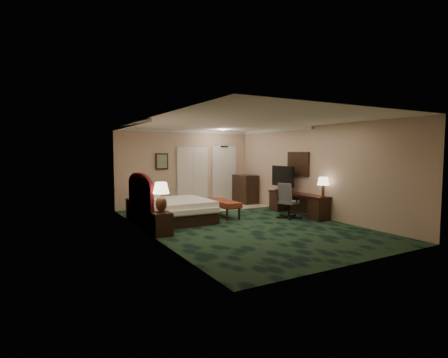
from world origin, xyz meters
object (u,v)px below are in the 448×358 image
nightstand_near (161,224)px  minibar (245,189)px  desk (297,204)px  lamp_far (136,189)px  tv (283,179)px  lamp_near (161,197)px  desk_chair (289,201)px  bed_bench (223,208)px  bed (174,211)px  nightstand_far (136,209)px

nightstand_near → minibar: size_ratio=0.50×
nightstand_near → desk: size_ratio=0.23×
nightstand_near → lamp_far: size_ratio=0.92×
desk → tv: tv is taller
lamp_near → desk_chair: 3.92m
nightstand_near → lamp_far: lamp_far is taller
lamp_far → bed_bench: 2.59m
bed → desk_chair: bearing=-20.5°
bed → minibar: bearing=28.9°
bed → lamp_near: size_ratio=2.73×
nightstand_near → minibar: 5.53m
desk_chair → minibar: (0.53, 3.16, 0.01)m
nightstand_far → lamp_far: 0.58m
lamp_near → desk: bearing=5.4°
minibar → lamp_near: bearing=-143.5°
nightstand_far → minibar: minibar is taller
lamp_far → desk_chair: size_ratio=0.55×
desk → tv: size_ratio=2.23×
nightstand_far → desk_chair: bearing=-27.9°
nightstand_far → bed_bench: size_ratio=0.41×
nightstand_far → desk: desk is taller
bed → tv: size_ratio=1.84×
lamp_near → minibar: 5.52m
nightstand_far → tv: size_ratio=0.57×
nightstand_near → nightstand_far: (0.02, 2.19, 0.03)m
bed → nightstand_far: bed is taller
lamp_far → bed_bench: lamp_far is taller
lamp_near → tv: (4.44, 1.10, 0.19)m
lamp_near → desk: size_ratio=0.30×
nightstand_near → bed_bench: (2.37, 1.32, -0.02)m
bed_bench → desk_chair: size_ratio=1.38×
lamp_far → tv: bearing=-13.5°
nightstand_near → desk_chair: 3.92m
bed → lamp_near: lamp_near is taller
bed → tv: tv is taller
desk → minibar: (-0.06, 2.85, 0.20)m
nightstand_far → minibar: 4.56m
minibar → nightstand_far: bearing=-166.0°
nightstand_far → desk_chair: desk_chair is taller
bed_bench → desk_chair: bearing=-37.7°
desk_chair → nightstand_near: bearing=162.4°
minibar → desk_chair: bearing=-99.5°
desk → desk_chair: 0.69m
bed → lamp_near: 1.62m
bed → minibar: (3.62, 2.00, 0.23)m
lamp_near → desk_chair: bearing=1.7°
lamp_far → tv: tv is taller
desk → nightstand_near: bearing=-174.4°
bed → lamp_far: size_ratio=3.31×
nightstand_near → tv: (4.46, 1.12, 0.81)m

